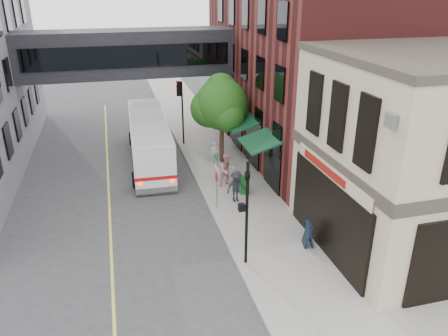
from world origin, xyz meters
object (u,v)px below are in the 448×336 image
pedestrian_b (227,170)px  newspaper_box (244,185)px  pedestrian_a (215,153)px  pedestrian_c (236,187)px  sandwich_board (308,234)px  bus (149,138)px

pedestrian_b → newspaper_box: size_ratio=1.99×
pedestrian_a → pedestrian_c: pedestrian_c is taller
sandwich_board → newspaper_box: bearing=113.7°
pedestrian_c → newspaper_box: bearing=39.8°
newspaper_box → sandwich_board: 5.82m
sandwich_board → bus: bearing=126.8°
pedestrian_b → pedestrian_c: size_ratio=1.12×
bus → pedestrian_a: size_ratio=6.79×
pedestrian_a → newspaper_box: pedestrian_a is taller
newspaper_box → sandwich_board: sandwich_board is taller
sandwich_board → pedestrian_a: bearing=111.9°
pedestrian_b → newspaper_box: (0.65, -1.18, -0.48)m
pedestrian_a → pedestrian_c: 5.23m
bus → sandwich_board: bus is taller
bus → pedestrian_c: size_ratio=6.23×
pedestrian_a → newspaper_box: (0.59, -4.38, -0.30)m
pedestrian_b → newspaper_box: 1.42m
pedestrian_b → sandwich_board: size_ratio=1.70×
pedestrian_c → newspaper_box: pedestrian_c is taller
pedestrian_b → pedestrian_a: bearing=81.8°
bus → pedestrian_b: size_ratio=5.56×
pedestrian_b → pedestrian_c: (-0.04, -2.02, -0.10)m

